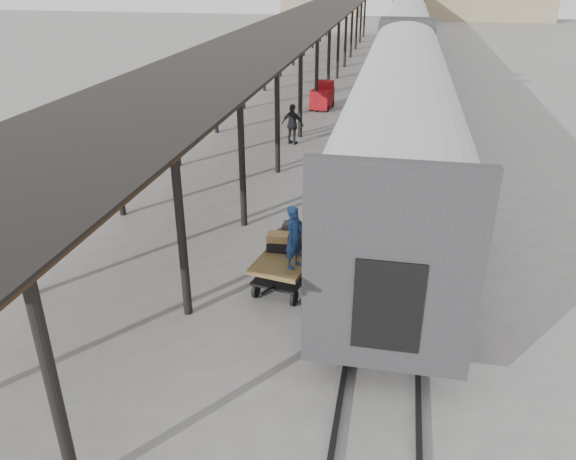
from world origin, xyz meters
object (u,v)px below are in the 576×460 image
Objects in this scene: baggage_cart at (289,260)px; luggage_tug at (322,97)px; porter at (294,237)px; pedestrian at (293,124)px.

luggage_tug is at bearing 106.08° from baggage_cart.
baggage_cart is at bearing 45.26° from porter.
baggage_cart is 1.45× the size of luggage_tug.
luggage_tug is at bearing 30.26° from porter.
porter is (2.07, -19.60, 0.96)m from luggage_tug.
luggage_tug is at bearing -76.20° from pedestrian.
porter is at bearing -58.37° from baggage_cart.
baggage_cart is at bearing 117.16° from pedestrian.
porter is at bearing 117.73° from pedestrian.
pedestrian is (-2.19, 11.99, 0.26)m from baggage_cart.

